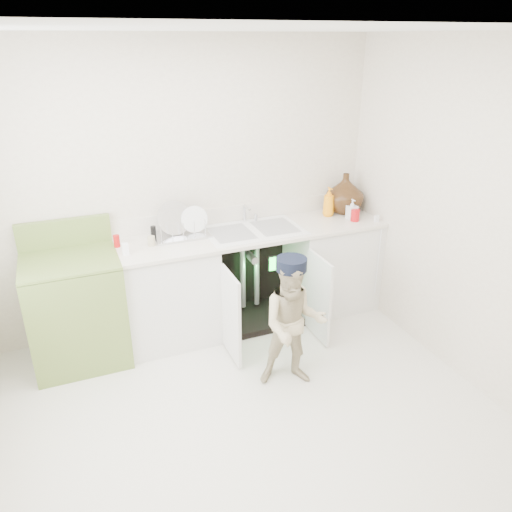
{
  "coord_description": "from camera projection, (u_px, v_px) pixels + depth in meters",
  "views": [
    {
      "loc": [
        -0.98,
        -2.6,
        2.47
      ],
      "look_at": [
        0.37,
        0.7,
        0.89
      ],
      "focal_mm": 35.0,
      "sensor_mm": 36.0,
      "label": 1
    }
  ],
  "objects": [
    {
      "name": "counter_run",
      "position": [
        258.0,
        271.0,
        4.58
      ],
      "size": [
        2.44,
        1.02,
        1.28
      ],
      "color": "silver",
      "rests_on": "ground"
    },
    {
      "name": "avocado_stove",
      "position": [
        77.0,
        308.0,
        4.01
      ],
      "size": [
        0.73,
        0.65,
        1.13
      ],
      "color": "olive",
      "rests_on": "ground"
    },
    {
      "name": "repair_worker",
      "position": [
        294.0,
        323.0,
        3.69
      ],
      "size": [
        0.6,
        0.9,
        1.04
      ],
      "rotation": [
        0.0,
        0.0,
        -0.33
      ],
      "color": "beige",
      "rests_on": "ground"
    },
    {
      "name": "ground",
      "position": [
        246.0,
        415.0,
        3.54
      ],
      "size": [
        3.5,
        3.5,
        0.0
      ],
      "primitive_type": "plane",
      "color": "beige",
      "rests_on": "ground"
    },
    {
      "name": "room_shell",
      "position": [
        244.0,
        254.0,
        3.03
      ],
      "size": [
        6.0,
        5.5,
        1.26
      ],
      "color": "beige",
      "rests_on": "ground"
    }
  ]
}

